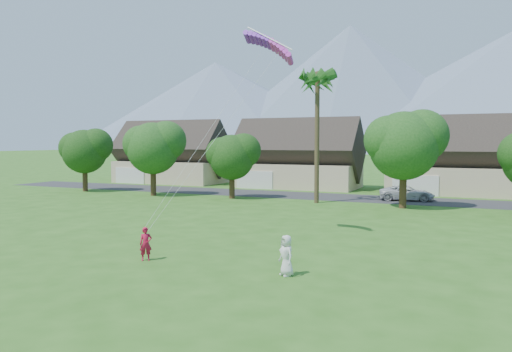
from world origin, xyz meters
The scene contains 10 objects.
ground centered at (0.00, 0.00, 0.00)m, with size 500.00×500.00×0.00m, color #2D6019.
street centered at (0.00, 34.00, 0.01)m, with size 90.00×7.00×0.01m, color #2D2D30.
kite_flyer centered at (-2.79, 3.00, 0.83)m, with size 0.60×0.40×1.66m, color #B31435.
watcher centered at (4.49, 3.23, 0.90)m, with size 0.88×0.57×1.79m, color silver.
parked_car centered at (5.58, 34.00, 0.73)m, with size 2.44×5.29×1.47m, color silver.
mountain_ridge centered at (10.40, 260.00, 29.07)m, with size 540.00×240.00×70.00m.
houses_row centered at (0.49, 42.99, 3.44)m, with size 72.75×8.19×8.86m.
tree_row centered at (-1.14, 27.92, 4.89)m, with size 62.27×6.67×8.45m.
fan_palm centered at (-2.00, 28.50, 11.80)m, with size 3.00×3.00×13.80m.
parafoil_kite centered at (0.65, 10.68, 11.56)m, with size 3.34×1.02×0.50m.
Camera 1 is at (12.03, -16.81, 5.85)m, focal length 35.00 mm.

